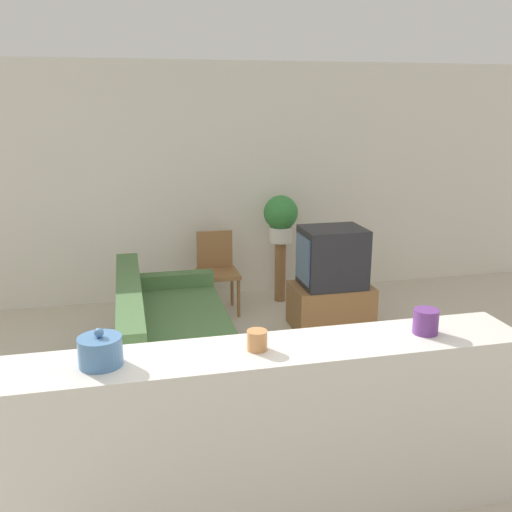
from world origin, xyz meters
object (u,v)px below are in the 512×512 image
at_px(wooden_chair, 217,267).
at_px(decorative_bowl, 100,351).
at_px(television, 332,257).
at_px(couch, 171,342).
at_px(potted_plant, 281,216).

xyz_separation_m(wooden_chair, decorative_bowl, (-1.10, -3.30, 0.60)).
xyz_separation_m(television, decorative_bowl, (-2.15, -2.55, 0.35)).
bearing_deg(television, couch, -157.74).
xyz_separation_m(potted_plant, decorative_bowl, (-1.87, -3.45, 0.09)).
distance_m(television, potted_plant, 0.98).
bearing_deg(wooden_chair, television, -35.29).
bearing_deg(wooden_chair, potted_plant, 11.23).
distance_m(television, decorative_bowl, 3.36).
relative_size(television, potted_plant, 1.18).
height_order(television, decorative_bowl, decorative_bowl).
bearing_deg(potted_plant, television, -72.27).
bearing_deg(couch, wooden_chair, 66.33).
height_order(television, wooden_chair, television).
relative_size(potted_plant, decorative_bowl, 2.49).
height_order(couch, decorative_bowl, decorative_bowl).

